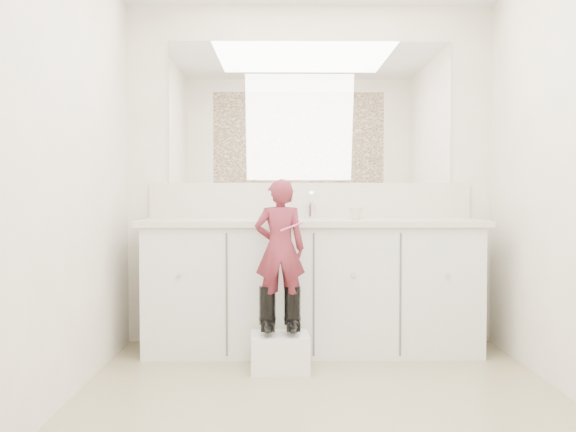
{
  "coord_description": "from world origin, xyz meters",
  "views": [
    {
      "loc": [
        -0.21,
        -3.08,
        1.06
      ],
      "look_at": [
        -0.17,
        0.7,
        0.93
      ],
      "focal_mm": 40.0,
      "sensor_mm": 36.0,
      "label": 1
    }
  ],
  "objects": [
    {
      "name": "floor",
      "position": [
        0.0,
        0.0,
        0.0
      ],
      "size": [
        3.0,
        3.0,
        0.0
      ],
      "primitive_type": "plane",
      "color": "#8B7B5B",
      "rests_on": "ground"
    },
    {
      "name": "wall_back",
      "position": [
        0.0,
        1.5,
        1.2
      ],
      "size": [
        2.6,
        0.0,
        2.6
      ],
      "primitive_type": "plane",
      "rotation": [
        1.57,
        0.0,
        0.0
      ],
      "color": "beige",
      "rests_on": "floor"
    },
    {
      "name": "wall_front",
      "position": [
        0.0,
        -1.5,
        1.2
      ],
      "size": [
        2.6,
        0.0,
        2.6
      ],
      "primitive_type": "plane",
      "rotation": [
        -1.57,
        0.0,
        0.0
      ],
      "color": "beige",
      "rests_on": "floor"
    },
    {
      "name": "wall_left",
      "position": [
        -1.3,
        0.0,
        1.2
      ],
      "size": [
        0.0,
        3.0,
        3.0
      ],
      "primitive_type": "plane",
      "rotation": [
        1.57,
        0.0,
        1.57
      ],
      "color": "beige",
      "rests_on": "floor"
    },
    {
      "name": "vanity_cabinet",
      "position": [
        0.0,
        1.23,
        0.42
      ],
      "size": [
        2.2,
        0.55,
        0.85
      ],
      "primitive_type": "cube",
      "color": "silver",
      "rests_on": "floor"
    },
    {
      "name": "countertop",
      "position": [
        0.0,
        1.21,
        0.87
      ],
      "size": [
        2.28,
        0.58,
        0.04
      ],
      "primitive_type": "cube",
      "color": "beige",
      "rests_on": "vanity_cabinet"
    },
    {
      "name": "backsplash",
      "position": [
        0.0,
        1.49,
        1.02
      ],
      "size": [
        2.28,
        0.03,
        0.25
      ],
      "primitive_type": "cube",
      "color": "beige",
      "rests_on": "countertop"
    },
    {
      "name": "mirror",
      "position": [
        0.0,
        1.49,
        1.64
      ],
      "size": [
        2.0,
        0.02,
        1.0
      ],
      "primitive_type": "cube",
      "color": "white",
      "rests_on": "wall_back"
    },
    {
      "name": "faucet",
      "position": [
        0.0,
        1.38,
        0.94
      ],
      "size": [
        0.08,
        0.08,
        0.1
      ],
      "primitive_type": "cylinder",
      "color": "silver",
      "rests_on": "countertop"
    },
    {
      "name": "cup",
      "position": [
        0.29,
        1.16,
        0.93
      ],
      "size": [
        0.12,
        0.12,
        0.09
      ],
      "primitive_type": "imported",
      "rotation": [
        0.0,
        0.0,
        -0.33
      ],
      "color": "beige",
      "rests_on": "countertop"
    },
    {
      "name": "soap_bottle",
      "position": [
        -0.17,
        1.21,
        0.98
      ],
      "size": [
        0.11,
        0.11,
        0.18
      ],
      "primitive_type": "imported",
      "rotation": [
        0.0,
        0.0,
        -0.39
      ],
      "color": "beige",
      "rests_on": "countertop"
    },
    {
      "name": "step_stool",
      "position": [
        -0.21,
        0.74,
        0.11
      ],
      "size": [
        0.36,
        0.3,
        0.22
      ],
      "primitive_type": "cube",
      "rotation": [
        0.0,
        0.0,
        0.04
      ],
      "color": "white",
      "rests_on": "floor"
    },
    {
      "name": "boot_left",
      "position": [
        -0.29,
        0.75,
        0.36
      ],
      "size": [
        0.11,
        0.2,
        0.29
      ],
      "primitive_type": null,
      "rotation": [
        0.0,
        0.0,
        0.04
      ],
      "color": "black",
      "rests_on": "step_stool"
    },
    {
      "name": "boot_right",
      "position": [
        -0.14,
        0.75,
        0.36
      ],
      "size": [
        0.11,
        0.2,
        0.29
      ],
      "primitive_type": null,
      "rotation": [
        0.0,
        0.0,
        0.04
      ],
      "color": "black",
      "rests_on": "step_stool"
    },
    {
      "name": "toddler",
      "position": [
        -0.21,
        0.75,
        0.74
      ],
      "size": [
        0.31,
        0.21,
        0.83
      ],
      "primitive_type": "imported",
      "rotation": [
        0.0,
        0.0,
        3.18
      ],
      "color": "#AE354A",
      "rests_on": "step_stool"
    },
    {
      "name": "toothbrush",
      "position": [
        -0.14,
        0.68,
        0.87
      ],
      "size": [
        0.14,
        0.02,
        0.06
      ],
      "primitive_type": "cylinder",
      "rotation": [
        0.0,
        1.22,
        0.04
      ],
      "color": "#D2517C",
      "rests_on": "toddler"
    }
  ]
}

